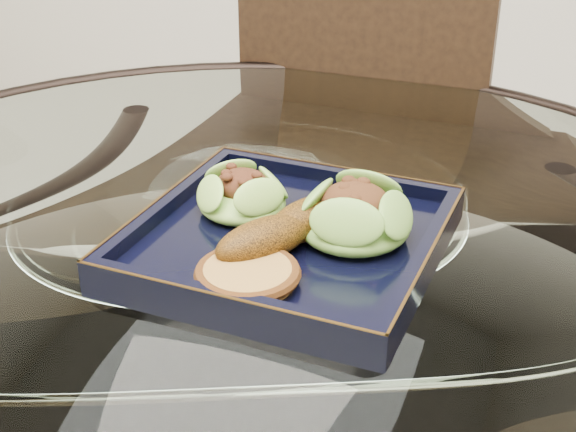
% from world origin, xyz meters
% --- Properties ---
extents(dining_table, '(1.13, 1.13, 0.77)m').
position_xyz_m(dining_table, '(-0.00, -0.00, 0.60)').
color(dining_table, white).
rests_on(dining_table, ground).
extents(dining_chair, '(0.42, 0.42, 0.96)m').
position_xyz_m(dining_chair, '(-0.03, 0.42, 0.54)').
color(dining_chair, '#321E10').
rests_on(dining_chair, ground).
extents(navy_plate, '(0.28, 0.28, 0.02)m').
position_xyz_m(navy_plate, '(0.06, -0.02, 0.77)').
color(navy_plate, black).
rests_on(navy_plate, dining_table).
extents(lettuce_wrap_left, '(0.11, 0.11, 0.03)m').
position_xyz_m(lettuce_wrap_left, '(-0.00, 0.01, 0.80)').
color(lettuce_wrap_left, '#5BA02E').
rests_on(lettuce_wrap_left, navy_plate).
extents(lettuce_wrap_right, '(0.14, 0.14, 0.04)m').
position_xyz_m(lettuce_wrap_right, '(0.11, -0.00, 0.80)').
color(lettuce_wrap_right, '#51942B').
rests_on(lettuce_wrap_right, navy_plate).
extents(roasted_plantain, '(0.12, 0.19, 0.04)m').
position_xyz_m(roasted_plantain, '(0.07, -0.02, 0.80)').
color(roasted_plantain, '#693D0B').
rests_on(roasted_plantain, navy_plate).
extents(crumb_patty, '(0.10, 0.10, 0.01)m').
position_xyz_m(crumb_patty, '(0.05, -0.11, 0.79)').
color(crumb_patty, '#B2863B').
rests_on(crumb_patty, navy_plate).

